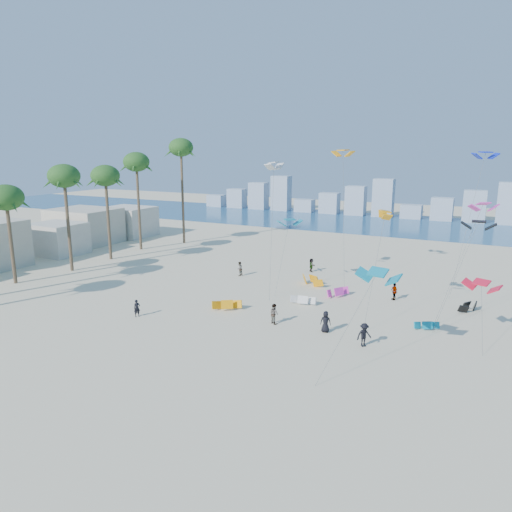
% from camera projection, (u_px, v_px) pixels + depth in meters
% --- Properties ---
extents(ground, '(220.00, 220.00, 0.00)m').
position_uv_depth(ground, '(124.00, 353.00, 35.30)').
color(ground, beige).
rests_on(ground, ground).
extents(ocean, '(220.00, 220.00, 0.00)m').
position_uv_depth(ocean, '(365.00, 222.00, 97.98)').
color(ocean, navy).
rests_on(ocean, ground).
extents(kitesurfer_near, '(0.64, 0.69, 1.58)m').
position_uv_depth(kitesurfer_near, '(137.00, 308.00, 42.84)').
color(kitesurfer_near, black).
rests_on(kitesurfer_near, ground).
extents(kitesurfer_mid, '(1.09, 1.02, 1.78)m').
position_uv_depth(kitesurfer_mid, '(274.00, 314.00, 41.15)').
color(kitesurfer_mid, gray).
rests_on(kitesurfer_mid, ground).
extents(kitesurfers_far, '(32.25, 21.06, 1.88)m').
position_uv_depth(kitesurfers_far, '(341.00, 293.00, 46.96)').
color(kitesurfers_far, black).
rests_on(kitesurfers_far, ground).
extents(grounded_kites, '(22.70, 14.33, 1.00)m').
position_uv_depth(grounded_kites, '(329.00, 297.00, 47.17)').
color(grounded_kites, orange).
rests_on(grounded_kites, ground).
extents(flying_kites, '(22.90, 29.45, 15.23)m').
position_uv_depth(flying_kites, '(390.00, 204.00, 43.18)').
color(flying_kites, '#0C7D99').
rests_on(flying_kites, ground).
extents(palm_row, '(7.19, 44.80, 16.50)m').
position_uv_depth(palm_row, '(66.00, 174.00, 56.71)').
color(palm_row, brown).
rests_on(palm_row, ground).
extents(beachfront_buildings, '(11.50, 43.00, 6.00)m').
position_uv_depth(beachfront_buildings, '(42.00, 236.00, 67.63)').
color(beachfront_buildings, beige).
rests_on(beachfront_buildings, ground).
extents(distant_skyline, '(85.00, 3.00, 8.40)m').
position_uv_depth(distant_skyline, '(371.00, 202.00, 106.52)').
color(distant_skyline, '#9EADBF').
rests_on(distant_skyline, ground).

